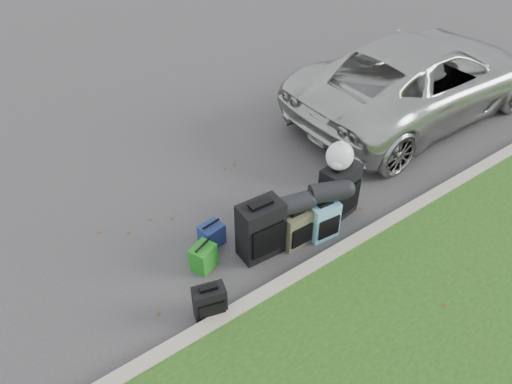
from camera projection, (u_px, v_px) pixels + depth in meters
ground at (270, 226)px, 7.09m from camera, size 120.00×120.00×0.00m
curb at (317, 265)px, 6.42m from camera, size 120.00×0.18×0.15m
suv at (420, 78)px, 9.09m from camera, size 5.22×2.45×1.44m
suitcase_small_black at (210, 303)px, 5.76m from camera, size 0.42×0.31×0.47m
suitcase_large_black_left at (260, 229)px, 6.45m from camera, size 0.59×0.38×0.83m
suitcase_olive at (296, 228)px, 6.67m from camera, size 0.40×0.25×0.54m
suitcase_teal at (324, 220)px, 6.77m from camera, size 0.42×0.28×0.57m
suitcase_large_black_right at (339, 191)px, 7.04m from camera, size 0.60×0.41×0.83m
tote_green at (203, 257)px, 6.40m from camera, size 0.37×0.34×0.35m
tote_navy at (212, 235)px, 6.72m from camera, size 0.34×0.28×0.33m
duffel_left at (292, 205)px, 6.43m from camera, size 0.53×0.37×0.26m
duffel_right at (328, 192)px, 6.58m from camera, size 0.56×0.44×0.28m
trash_bag at (340, 156)px, 6.66m from camera, size 0.39×0.39×0.39m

